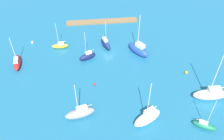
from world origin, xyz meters
TOP-DOWN VIEW (x-y plane):
  - water at (0.00, 0.00)m, footprint 160.00×160.00m
  - pier_dock at (0.79, -15.46)m, footprint 23.51×2.61m
  - sailboat_navy_center_basin at (0.68, -2.02)m, footprint 3.39×5.87m
  - sailboat_white_outer_mooring at (-6.03, 25.29)m, footprint 7.12×5.30m
  - sailboat_gray_inner_mooring at (8.27, 22.39)m, footprint 6.97×3.67m
  - sailboat_blue_far_south at (-8.25, 2.10)m, footprint 6.30×7.37m
  - sailboat_yellow_mid_basin at (13.90, -2.70)m, footprint 4.68×1.44m
  - sailboat_green_lone_north at (-17.70, 28.03)m, footprint 5.15×3.85m
  - sailboat_red_off_beacon at (24.93, 3.85)m, footprint 2.43×6.41m
  - sailboat_navy_far_north at (6.11, 3.15)m, footprint 5.09×3.44m
  - sailboat_white_by_breakwater at (-21.88, 20.36)m, footprint 8.07×2.97m
  - mooring_buoy_white at (22.35, -5.76)m, footprint 0.84×0.84m
  - mooring_buoy_yellow at (-19.26, 11.55)m, footprint 0.86×0.86m
  - mooring_buoy_red at (4.81, 13.26)m, footprint 0.69×0.69m

SIDE VIEW (x-z plane):
  - water at x=0.00m, z-range 0.00..0.00m
  - pier_dock at x=0.79m, z-range 0.00..0.50m
  - mooring_buoy_red at x=4.81m, z-range 0.00..0.69m
  - mooring_buoy_white at x=22.35m, z-range 0.00..0.84m
  - mooring_buoy_yellow at x=-19.26m, z-range 0.00..0.86m
  - sailboat_green_lone_north at x=-17.70m, z-range -3.61..5.20m
  - sailboat_yellow_mid_basin at x=13.90m, z-range -3.46..5.16m
  - sailboat_navy_far_north at x=6.11m, z-range -3.44..5.55m
  - sailboat_navy_center_basin at x=0.68m, z-range -3.09..5.30m
  - sailboat_red_off_beacon at x=24.93m, z-range -3.38..5.59m
  - sailboat_gray_inner_mooring at x=8.27m, z-range -3.83..6.17m
  - sailboat_white_outer_mooring at x=-6.03m, z-range -4.60..7.52m
  - sailboat_blue_far_south at x=-8.25m, z-range -4.60..7.65m
  - sailboat_white_by_breakwater at x=-21.88m, z-range -5.69..8.77m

